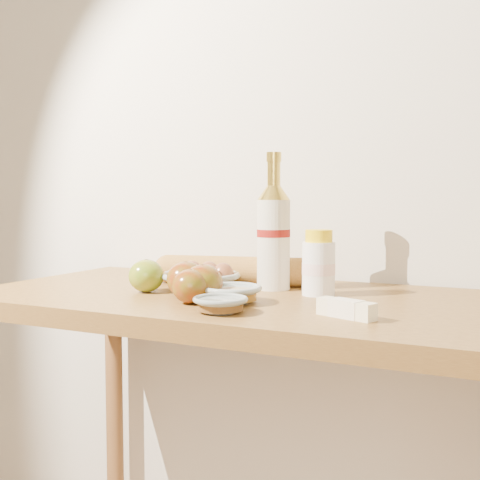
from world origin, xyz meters
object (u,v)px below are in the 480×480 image
bourbon_bottle (274,234)px  egg_bowl (201,279)px  table (246,351)px  cream_bottle (319,265)px  baguette (236,271)px

bourbon_bottle → egg_bowl: size_ratio=1.57×
bourbon_bottle → table: bearing=-107.2°
cream_bottle → egg_bowl: bearing=-157.5°
table → bourbon_bottle: bourbon_bottle is taller
egg_bowl → baguette: 0.12m
egg_bowl → baguette: baguette is taller
bourbon_bottle → egg_bowl: (-0.14, -0.09, -0.10)m
table → cream_bottle: 0.24m
table → baguette: (-0.08, 0.12, 0.16)m
cream_bottle → baguette: cream_bottle is taller
cream_bottle → egg_bowl: 0.27m
cream_bottle → egg_bowl: cream_bottle is taller
bourbon_bottle → baguette: bourbon_bottle is taller
table → egg_bowl: egg_bowl is taller
table → bourbon_bottle: 0.27m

